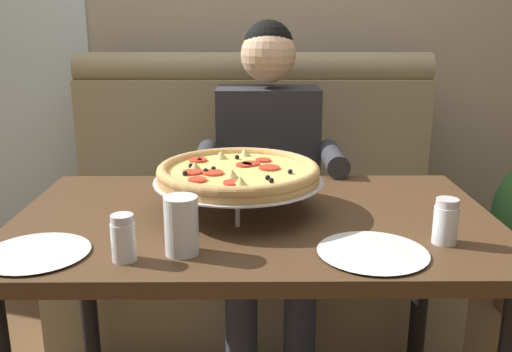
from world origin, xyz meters
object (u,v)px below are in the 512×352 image
shaker_parmesan (445,225)px  shaker_pepper_flakes (124,241)px  plate_near_right (36,250)px  plate_near_left (373,250)px  pizza (238,173)px  diner_main (268,172)px  dining_table (255,246)px  patio_chair (52,140)px  booth_bench (254,223)px  drinking_glass (182,229)px

shaker_parmesan → shaker_pepper_flakes: bearing=-172.8°
shaker_parmesan → plate_near_right: size_ratio=0.46×
shaker_pepper_flakes → plate_near_left: shaker_pepper_flakes is taller
pizza → diner_main: bearing=79.9°
pizza → shaker_parmesan: pizza is taller
dining_table → patio_chair: (-1.29, 2.05, -0.14)m
plate_near_left → diner_main: bearing=104.0°
pizza → patio_chair: size_ratio=0.55×
diner_main → dining_table: bearing=-95.3°
shaker_parmesan → plate_near_left: 0.20m
dining_table → pizza: bearing=137.6°
booth_bench → dining_table: booth_bench is taller
booth_bench → drinking_glass: (-0.17, -1.13, 0.41)m
dining_table → shaker_pepper_flakes: 0.44m
diner_main → patio_chair: (-1.34, 1.44, -0.19)m
dining_table → diner_main: bearing=84.7°
pizza → shaker_parmesan: 0.56m
plate_near_left → dining_table: bearing=136.0°
shaker_parmesan → plate_near_right: bearing=-176.3°
booth_bench → shaker_pepper_flakes: 1.27m
dining_table → plate_near_right: 0.58m
pizza → plate_near_right: size_ratio=1.92×
pizza → dining_table: bearing=-42.4°
diner_main → plate_near_left: (0.22, -0.87, 0.05)m
dining_table → plate_near_left: 0.39m
shaker_pepper_flakes → shaker_parmesan: size_ratio=0.96×
shaker_parmesan → drinking_glass: drinking_glass is taller
pizza → shaker_pepper_flakes: (-0.25, -0.33, -0.06)m
diner_main → drinking_glass: 0.90m
shaker_parmesan → drinking_glass: bearing=-174.8°
plate_near_left → patio_chair: patio_chair is taller
pizza → plate_near_right: pizza is taller
booth_bench → plate_near_left: (0.27, -1.14, 0.36)m
booth_bench → shaker_pepper_flakes: (-0.29, -1.17, 0.40)m
pizza → plate_near_left: bearing=-43.8°
pizza → shaker_pepper_flakes: size_ratio=4.38×
plate_near_right → drinking_glass: size_ratio=1.79×
pizza → shaker_parmesan: size_ratio=4.21×
dining_table → shaker_pepper_flakes: shaker_pepper_flakes is taller
shaker_parmesan → patio_chair: size_ratio=0.13×
plate_near_right → drinking_glass: drinking_glass is taller
dining_table → plate_near_left: (0.27, -0.26, 0.10)m
pizza → shaker_pepper_flakes: bearing=-126.7°
diner_main → booth_bench: bearing=101.9°
pizza → drinking_glass: bearing=-112.6°
shaker_pepper_flakes → plate_near_left: size_ratio=0.42×
drinking_glass → patio_chair: 2.58m
diner_main → plate_near_right: diner_main is taller
diner_main → shaker_parmesan: bearing=-63.4°
plate_near_left → plate_near_right: same height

